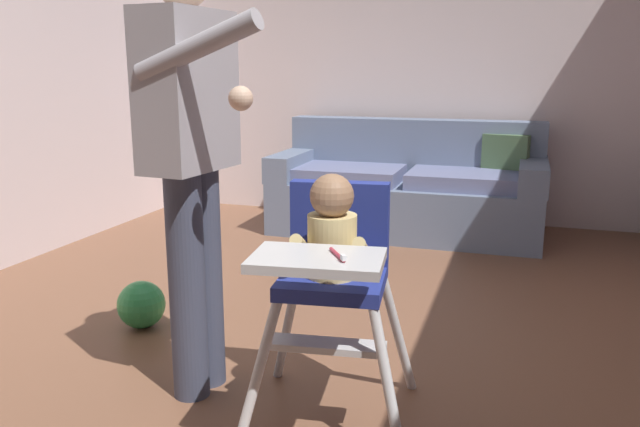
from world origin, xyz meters
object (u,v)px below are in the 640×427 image
couch (408,190)px  high_chair (333,256)px  adult_standing (192,157)px  toy_ball (141,305)px

couch → high_chair: 2.86m
adult_standing → toy_ball: adult_standing is taller
couch → adult_standing: adult_standing is taller
couch → adult_standing: size_ratio=1.24×
high_chair → toy_ball: high_chair is taller
high_chair → adult_standing: adult_standing is taller
toy_ball → high_chair: bearing=-24.5°
high_chair → adult_standing: (-0.57, 0.06, 0.31)m
couch → high_chair: size_ratio=2.22×
couch → toy_ball: (-0.91, -2.31, -0.21)m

